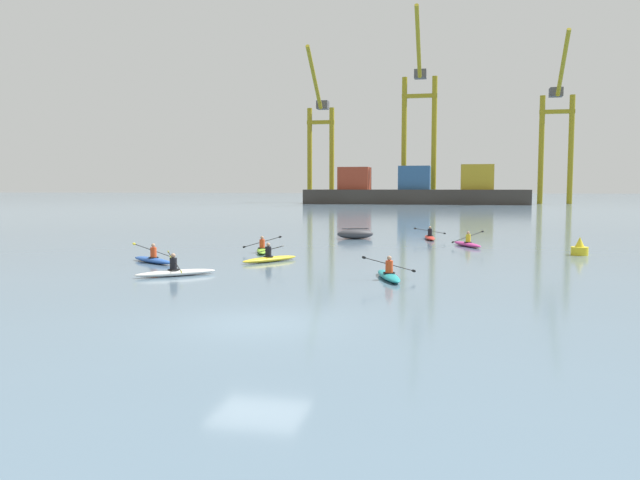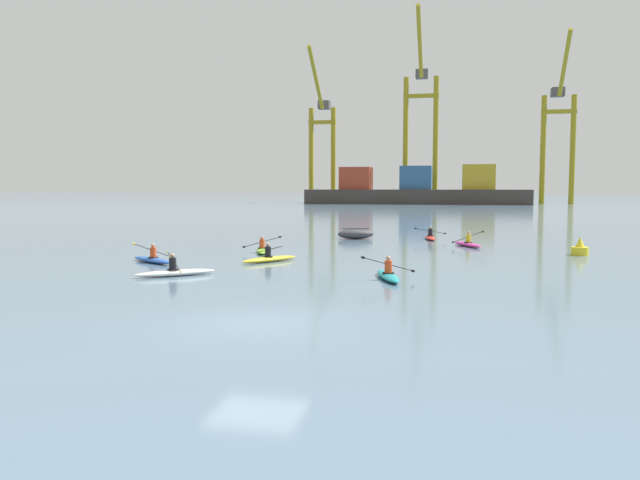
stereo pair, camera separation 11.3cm
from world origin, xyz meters
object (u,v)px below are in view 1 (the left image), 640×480
at_px(gantry_crane_west, 320,135).
at_px(kayak_magenta, 467,244).
at_px(kayak_red, 430,237).
at_px(capsized_dinghy, 355,234).
at_px(kayak_yellow, 270,258).
at_px(gantry_crane_east_mid, 557,128).
at_px(gantry_crane_west_mid, 419,117).
at_px(container_barge, 415,191).
at_px(channel_buoy, 580,249).
at_px(kayak_white, 176,272).
at_px(kayak_teal, 389,275).
at_px(kayak_lime, 262,250).
at_px(kayak_blue, 153,259).

height_order(gantry_crane_west, kayak_magenta, gantry_crane_west).
relative_size(gantry_crane_west, kayak_red, 10.22).
height_order(capsized_dinghy, kayak_yellow, kayak_yellow).
height_order(gantry_crane_east_mid, capsized_dinghy, gantry_crane_east_mid).
height_order(gantry_crane_west_mid, kayak_red, gantry_crane_west_mid).
bearing_deg(container_barge, channel_buoy, -81.88).
xyz_separation_m(kayak_white, kayak_teal, (8.76, 0.91, 0.00)).
height_order(container_barge, kayak_teal, container_barge).
relative_size(container_barge, kayak_magenta, 14.81).
bearing_deg(container_barge, kayak_white, -91.41).
bearing_deg(kayak_yellow, kayak_red, 64.58).
height_order(kayak_red, kayak_white, kayak_white).
height_order(container_barge, gantry_crane_west_mid, gantry_crane_west_mid).
xyz_separation_m(kayak_lime, kayak_white, (-0.73, -9.78, 0.00)).
xyz_separation_m(capsized_dinghy, kayak_white, (-4.43, -20.34, -0.18)).
bearing_deg(kayak_white, kayak_yellow, 66.92).
relative_size(kayak_white, kayak_magenta, 0.90).
relative_size(gantry_crane_east_mid, channel_buoy, 36.16).
bearing_deg(kayak_white, channel_buoy, 33.85).
height_order(container_barge, channel_buoy, container_barge).
relative_size(container_barge, kayak_blue, 15.65).
bearing_deg(container_barge, kayak_lime, -91.15).
bearing_deg(capsized_dinghy, kayak_white, -102.28).
distance_m(container_barge, kayak_teal, 117.39).
bearing_deg(container_barge, gantry_crane_west, 157.80).
xyz_separation_m(gantry_crane_east_mid, channel_buoy, (-15.75, -113.94, -16.53)).
bearing_deg(kayak_blue, gantry_crane_west_mid, 86.96).
relative_size(container_barge, kayak_yellow, 15.57).
distance_m(kayak_magenta, kayak_teal, 15.50).
relative_size(kayak_lime, kayak_yellow, 1.08).
xyz_separation_m(gantry_crane_west_mid, kayak_white, (-3.29, -124.09, -19.62)).
bearing_deg(container_barge, gantry_crane_east_mid, 14.36).
bearing_deg(channel_buoy, capsized_dinghy, 148.78).
bearing_deg(kayak_blue, kayak_teal, -14.89).
xyz_separation_m(gantry_crane_east_mid, kayak_lime, (-33.05, -116.24, -16.72)).
relative_size(gantry_crane_west, capsized_dinghy, 12.54).
distance_m(channel_buoy, kayak_teal, 14.52).
distance_m(capsized_dinghy, kayak_blue, 17.93).
bearing_deg(kayak_magenta, gantry_crane_west_mid, 94.70).
bearing_deg(gantry_crane_east_mid, kayak_blue, -106.82).
xyz_separation_m(kayak_red, kayak_white, (-9.67, -20.93, -0.00)).
relative_size(gantry_crane_west_mid, capsized_dinghy, 14.68).
bearing_deg(gantry_crane_west_mid, gantry_crane_west, 171.26).
bearing_deg(kayak_lime, channel_buoy, 7.60).
height_order(kayak_lime, kayak_white, kayak_white).
xyz_separation_m(kayak_lime, kayak_blue, (-3.82, -5.72, 0.00)).
bearing_deg(kayak_magenta, channel_buoy, -33.92).
xyz_separation_m(gantry_crane_west, kayak_yellow, (23.22, -122.17, -16.29)).
distance_m(container_barge, gantry_crane_east_mid, 34.78).
bearing_deg(gantry_crane_east_mid, channel_buoy, -97.87).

